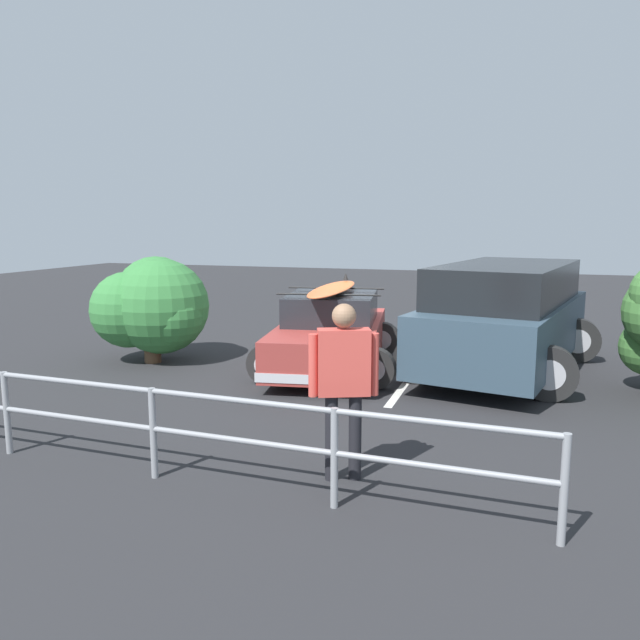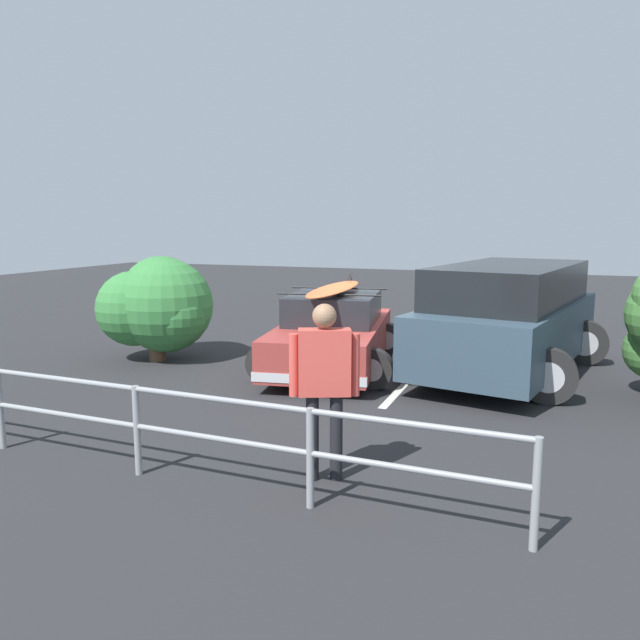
% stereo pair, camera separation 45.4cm
% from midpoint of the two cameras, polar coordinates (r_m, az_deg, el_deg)
% --- Properties ---
extents(ground_plane, '(44.00, 44.00, 0.02)m').
position_cam_midpoint_polar(ground_plane, '(11.38, 3.33, -4.03)').
color(ground_plane, '#28282B').
rests_on(ground_plane, ground).
extents(parking_stripe, '(0.12, 4.01, 0.00)m').
position_cam_midpoint_polar(parking_stripe, '(10.63, 7.23, -4.96)').
color(parking_stripe, silver).
rests_on(parking_stripe, ground).
extents(sedan_car, '(2.73, 4.19, 1.59)m').
position_cam_midpoint_polar(sedan_car, '(10.89, -0.18, -1.17)').
color(sedan_car, '#9E3833').
rests_on(sedan_car, ground).
extents(suv_car, '(3.31, 5.17, 1.85)m').
position_cam_midpoint_polar(suv_car, '(10.96, 15.48, 0.33)').
color(suv_car, '#334756').
rests_on(suv_car, ground).
extents(person_bystander, '(0.64, 0.38, 1.77)m').
position_cam_midpoint_polar(person_bystander, '(6.11, 0.04, -5.10)').
color(person_bystander, black).
rests_on(person_bystander, ground).
extents(railing_fence, '(9.63, 0.44, 0.93)m').
position_cam_midpoint_polar(railing_fence, '(7.15, -23.18, -7.36)').
color(railing_fence, gray).
rests_on(railing_fence, ground).
extents(bush_near_left, '(2.10, 1.87, 1.92)m').
position_cam_midpoint_polar(bush_near_left, '(11.88, -15.90, 1.24)').
color(bush_near_left, brown).
rests_on(bush_near_left, ground).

